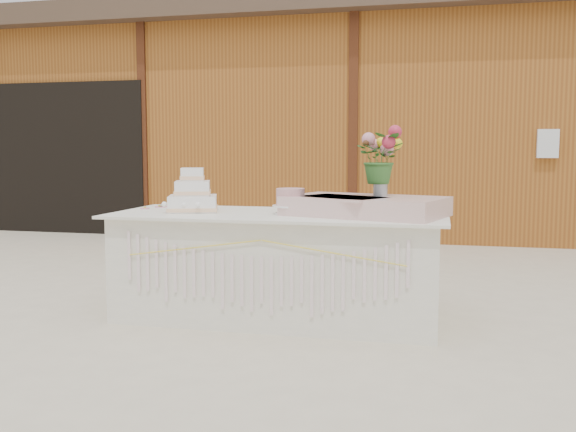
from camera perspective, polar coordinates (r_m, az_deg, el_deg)
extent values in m
plane|color=beige|center=(4.76, -0.85, -9.02)|extent=(80.00, 80.00, 0.00)
cube|color=#92561E|center=(10.52, 7.28, 7.37)|extent=(12.00, 4.00, 3.00)
cube|color=#443326|center=(10.69, 7.40, 16.24)|extent=(12.60, 4.60, 0.30)
cube|color=black|center=(9.98, -18.95, 4.88)|extent=(2.40, 0.08, 2.20)
cube|color=white|center=(4.68, -0.86, -4.58)|extent=(2.28, 0.88, 0.75)
cube|color=white|center=(4.62, -0.86, 0.12)|extent=(2.40, 1.00, 0.02)
cube|color=white|center=(4.81, -8.46, 1.11)|extent=(0.44, 0.44, 0.12)
cube|color=#FFCCA1|center=(4.81, -8.45, 0.69)|extent=(0.45, 0.45, 0.03)
cube|color=white|center=(4.80, -8.48, 2.46)|extent=(0.31, 0.31, 0.11)
cube|color=#FFCCA1|center=(4.80, -8.47, 2.10)|extent=(0.33, 0.33, 0.03)
cube|color=white|center=(4.80, -8.50, 3.68)|extent=(0.21, 0.21, 0.10)
cube|color=#FFCCA1|center=(4.80, -8.49, 3.38)|extent=(0.22, 0.22, 0.03)
cylinder|color=white|center=(4.54, 0.22, 0.23)|extent=(0.22, 0.22, 0.01)
cylinder|color=white|center=(4.54, 0.22, 0.57)|extent=(0.06, 0.06, 0.04)
cylinder|color=white|center=(4.54, 0.22, 0.90)|extent=(0.26, 0.26, 0.01)
cylinder|color=#C58E8E|center=(4.53, 0.22, 1.72)|extent=(0.20, 0.20, 0.12)
cube|color=beige|center=(4.49, 6.87, 0.88)|extent=(1.19, 0.89, 0.13)
cylinder|color=#B1B1B6|center=(4.51, 8.22, 2.61)|extent=(0.10, 0.10, 0.14)
imported|color=#346A2A|center=(4.51, 8.26, 5.71)|extent=(0.32, 0.28, 0.35)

